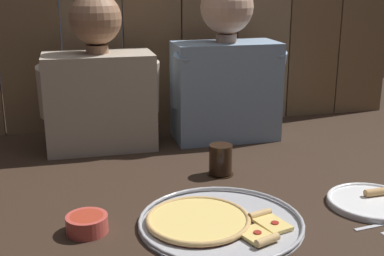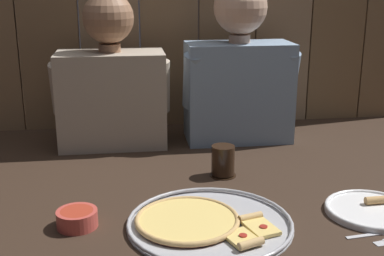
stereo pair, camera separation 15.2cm
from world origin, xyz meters
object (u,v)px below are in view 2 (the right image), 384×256
Objects in this scene: drinking_glass at (223,161)px; dipping_bowl at (77,218)px; diner_right at (239,66)px; pizza_tray at (203,222)px; diner_left at (111,78)px; dinner_plate at (372,210)px.

drinking_glass reaches higher than dipping_bowl.
drinking_glass is 0.53m from dipping_bowl.
pizza_tray is at bearing -109.24° from diner_right.
diner_left is at bearing 133.09° from drinking_glass.
diner_right is at bearing 70.87° from drinking_glass.
diner_right is (0.48, 0.00, 0.03)m from diner_left.
dinner_plate is 0.78m from diner_right.
drinking_glass is 0.96× the size of dipping_bowl.
diner_left reaches higher than drinking_glass.
diner_right reaches higher than drinking_glass.
diner_right is (0.13, 0.38, 0.24)m from drinking_glass.
pizza_tray is at bearing -109.37° from drinking_glass.
drinking_glass is 0.56m from diner_left.
diner_left reaches higher than dipping_bowl.
dinner_plate is 0.79m from dipping_bowl.
pizza_tray is 0.80m from diner_right.
diner_right reaches higher than pizza_tray.
diner_right is at bearing 107.35° from dinner_plate.
dinner_plate is at bearing -44.83° from diner_left.
dinner_plate reaches higher than pizza_tray.
diner_left is (-0.70, 0.70, 0.25)m from dinner_plate.
dipping_bowl is (-0.32, 0.04, 0.02)m from pizza_tray.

